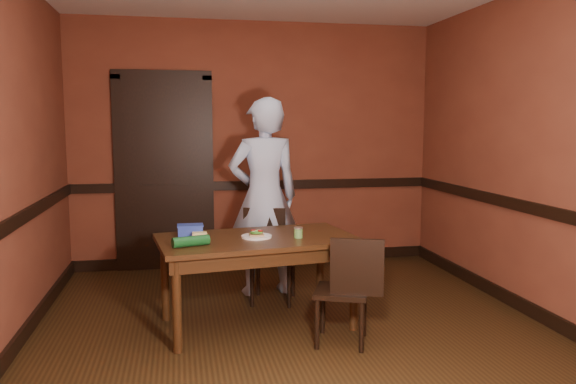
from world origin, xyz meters
name	(u,v)px	position (x,y,z in m)	size (l,w,h in m)	color
floor	(297,336)	(0.00, 0.00, 0.00)	(4.00, 4.50, 0.01)	black
wall_back	(255,145)	(0.00, 2.25, 1.35)	(4.00, 0.02, 2.70)	brown
wall_front	(437,196)	(0.00, -2.25, 1.35)	(4.00, 0.02, 2.70)	brown
wall_right	(544,154)	(2.00, 0.00, 1.35)	(0.02, 4.50, 2.70)	brown
dado_back	(256,185)	(0.00, 2.23, 0.90)	(4.00, 0.03, 0.10)	black
dado_left	(6,228)	(-1.99, 0.00, 0.90)	(0.03, 4.50, 0.10)	black
dado_right	(539,210)	(1.99, 0.00, 0.90)	(0.03, 4.50, 0.10)	black
baseboard_back	(256,258)	(0.00, 2.23, 0.06)	(4.00, 0.03, 0.12)	black
baseboard_left	(13,348)	(-1.99, 0.00, 0.06)	(0.03, 4.50, 0.12)	black
baseboard_right	(534,311)	(1.99, 0.00, 0.06)	(0.03, 4.50, 0.12)	black
door	(164,170)	(-1.00, 2.22, 1.09)	(1.05, 0.07, 2.20)	black
dining_table	(257,281)	(-0.26, 0.29, 0.35)	(1.51, 0.85, 0.71)	black
chair_far	(273,256)	(-0.04, 0.85, 0.41)	(0.39, 0.39, 0.83)	black
chair_near	(342,289)	(0.29, -0.18, 0.40)	(0.37, 0.37, 0.80)	black
person	(264,197)	(-0.08, 1.13, 0.91)	(0.67, 0.44, 1.82)	#A6BADB
sandwich_plate	(257,235)	(-0.26, 0.28, 0.72)	(0.24, 0.24, 0.06)	white
sauce_jar	(298,232)	(0.05, 0.21, 0.75)	(0.07, 0.07, 0.08)	#5C9347
cheese_saucer	(200,236)	(-0.70, 0.34, 0.73)	(0.15, 0.15, 0.05)	white
food_tub	(190,230)	(-0.77, 0.47, 0.75)	(0.20, 0.14, 0.09)	#2E45B2
wrapped_veg	(191,241)	(-0.77, 0.06, 0.75)	(0.08, 0.08, 0.27)	#11471B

